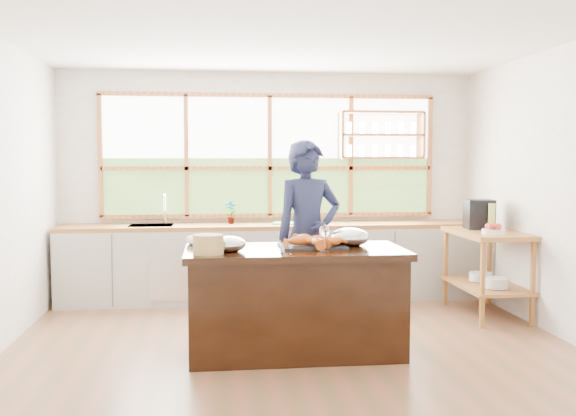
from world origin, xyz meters
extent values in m
plane|color=brown|center=(0.00, 0.00, 0.00)|extent=(5.00, 5.00, 0.00)
cube|color=white|center=(0.00, 2.25, 1.35)|extent=(5.00, 0.02, 2.70)
cube|color=white|center=(0.00, -2.25, 1.35)|extent=(5.00, 0.02, 2.70)
cube|color=white|center=(2.50, 0.00, 1.35)|extent=(0.02, 4.50, 2.70)
cube|color=silver|center=(0.00, 0.00, 2.70)|extent=(5.00, 4.50, 0.02)
cube|color=#C47142|center=(0.00, 2.22, 1.70)|extent=(4.05, 0.06, 1.50)
cube|color=white|center=(0.00, 2.24, 2.05)|extent=(3.98, 0.01, 0.75)
cube|color=#295620|center=(0.00, 2.24, 1.32)|extent=(3.98, 0.01, 0.70)
cube|color=#C47142|center=(1.35, 2.11, 2.23)|extent=(1.00, 0.28, 0.03)
cube|color=#C47142|center=(1.35, 2.11, 1.95)|extent=(1.00, 0.28, 0.03)
cube|color=#C47142|center=(1.35, 2.11, 1.67)|extent=(1.00, 0.28, 0.03)
cube|color=#C47142|center=(0.85, 2.11, 1.95)|extent=(0.03, 0.28, 0.55)
cube|color=#C47142|center=(1.85, 2.11, 1.95)|extent=(0.03, 0.28, 0.55)
cube|color=#AFADA5|center=(0.00, 1.94, 0.42)|extent=(4.90, 0.62, 0.85)
cube|color=#BABDC2|center=(-1.10, 1.62, 0.43)|extent=(0.60, 0.01, 0.72)
cube|color=#9B5A2D|center=(0.00, 1.94, 0.88)|extent=(4.90, 0.62, 0.05)
cube|color=#BABDC2|center=(-1.40, 1.94, 0.82)|extent=(0.50, 0.42, 0.16)
cube|color=#9B5A2D|center=(2.45, 0.40, 0.45)|extent=(0.04, 0.04, 0.90)
cube|color=#9B5A2D|center=(2.45, 1.40, 0.45)|extent=(0.04, 0.04, 0.90)
cube|color=#9B5A2D|center=(1.93, 0.40, 0.45)|extent=(0.04, 0.04, 0.90)
cube|color=#9B5A2D|center=(1.93, 1.40, 0.45)|extent=(0.04, 0.04, 0.90)
cube|color=#9B5A2D|center=(2.19, 0.90, 0.32)|extent=(0.62, 1.10, 0.03)
cube|color=#9B5A2D|center=(2.19, 0.90, 0.88)|extent=(0.62, 1.10, 0.05)
cylinder|color=white|center=(2.19, 0.65, 0.39)|extent=(0.24, 0.24, 0.11)
cylinder|color=white|center=(2.19, 1.05, 0.38)|extent=(0.24, 0.24, 0.09)
cube|color=black|center=(0.00, -0.20, 0.42)|extent=(1.77, 0.82, 0.84)
cube|color=black|center=(0.00, -0.20, 0.87)|extent=(1.85, 0.90, 0.06)
imported|color=#181D39|center=(0.22, 0.51, 0.92)|extent=(0.77, 0.61, 1.84)
imported|color=slate|center=(-0.48, 2.00, 1.04)|extent=(0.15, 0.10, 0.28)
cube|color=#6CCE51|center=(0.22, 1.94, 0.91)|extent=(0.46, 0.38, 0.01)
cube|color=black|center=(2.19, 1.12, 1.06)|extent=(0.32, 0.34, 0.32)
cylinder|color=#B1BF54|center=(2.24, 0.92, 1.05)|extent=(0.08, 0.08, 0.29)
cylinder|color=white|center=(2.14, 0.64, 0.93)|extent=(0.23, 0.23, 0.05)
sphere|color=red|center=(2.19, 0.64, 0.97)|extent=(0.07, 0.07, 0.07)
sphere|color=red|center=(2.16, 0.69, 0.97)|extent=(0.07, 0.07, 0.07)
sphere|color=red|center=(2.10, 0.67, 0.97)|extent=(0.07, 0.07, 0.07)
sphere|color=red|center=(2.10, 0.61, 0.97)|extent=(0.07, 0.07, 0.07)
sphere|color=red|center=(2.16, 0.60, 0.97)|extent=(0.07, 0.07, 0.07)
cube|color=black|center=(0.16, -0.12, 0.91)|extent=(0.57, 0.43, 0.02)
ellipsoid|color=#C8591F|center=(0.04, -0.17, 0.96)|extent=(0.23, 0.15, 0.08)
ellipsoid|color=#C8591F|center=(0.24, -0.10, 0.96)|extent=(0.23, 0.14, 0.08)
ellipsoid|color=#C8591F|center=(0.34, -0.22, 0.96)|extent=(0.21, 0.21, 0.08)
ellipsoid|color=#C8591F|center=(0.11, 0.00, 0.96)|extent=(0.18, 0.23, 0.08)
ellipsoid|color=#C8591F|center=(0.18, -0.26, 0.96)|extent=(0.11, 0.22, 0.08)
ellipsoid|color=#BABDC2|center=(-0.56, -0.30, 0.96)|extent=(0.28, 0.28, 0.13)
ellipsoid|color=#BABDC2|center=(0.50, -0.05, 0.97)|extent=(0.35, 0.35, 0.17)
cylinder|color=white|center=(0.21, -0.42, 0.90)|extent=(0.06, 0.06, 0.01)
cylinder|color=white|center=(0.21, -0.42, 0.97)|extent=(0.01, 0.01, 0.13)
ellipsoid|color=white|center=(0.21, -0.42, 1.07)|extent=(0.08, 0.08, 0.10)
cylinder|color=tan|center=(-0.73, -0.43, 0.98)|extent=(0.24, 0.24, 0.16)
cylinder|color=white|center=(-0.83, 0.07, 0.94)|extent=(0.21, 0.30, 0.08)
camera|label=1|loc=(-0.68, -5.54, 1.65)|focal=40.00mm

